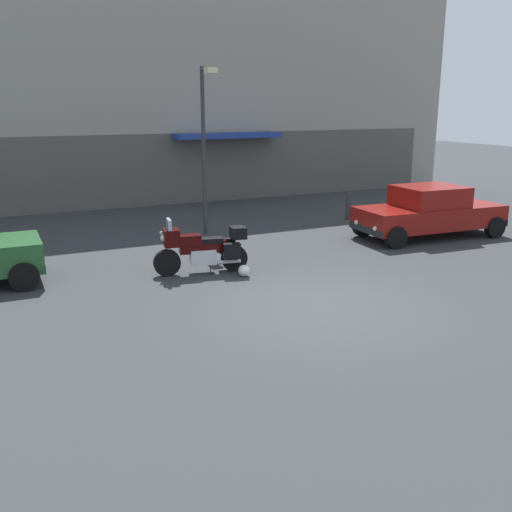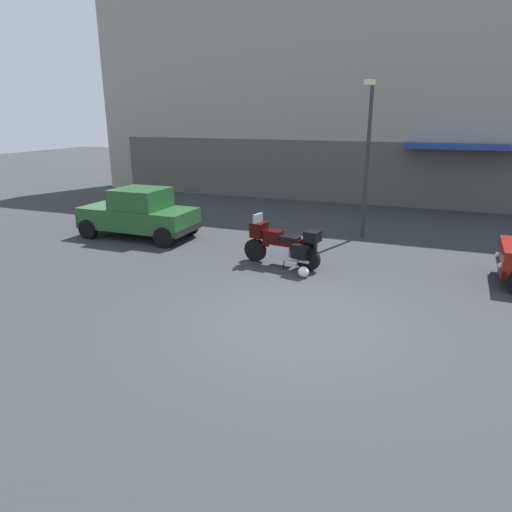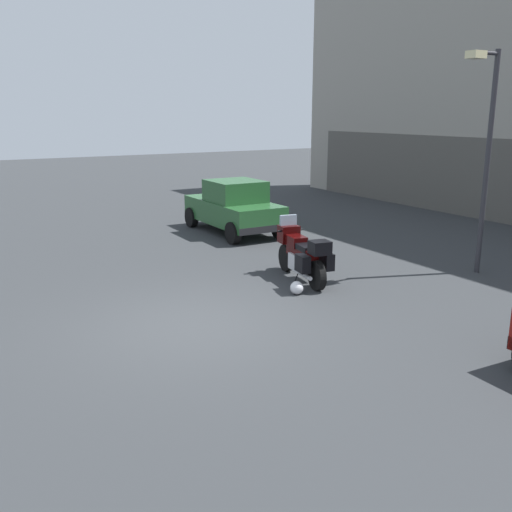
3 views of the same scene
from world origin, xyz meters
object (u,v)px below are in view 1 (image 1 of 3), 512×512
at_px(helmet, 244,271).
at_px(streetlamp_curbside, 205,136).
at_px(motorcycle, 203,248).
at_px(bollard_curbside, 348,204).
at_px(car_sedan_far, 429,212).

relative_size(helmet, streetlamp_curbside, 0.06).
bearing_deg(streetlamp_curbside, motorcycle, -111.91).
height_order(motorcycle, streetlamp_curbside, streetlamp_curbside).
height_order(helmet, bollard_curbside, bollard_curbside).
height_order(streetlamp_curbside, bollard_curbside, streetlamp_curbside).
height_order(motorcycle, car_sedan_far, car_sedan_far).
distance_m(car_sedan_far, bollard_curbside, 3.47).
xyz_separation_m(car_sedan_far, bollard_curbside, (-0.61, 3.41, -0.26)).
relative_size(helmet, car_sedan_far, 0.06).
distance_m(helmet, car_sedan_far, 6.93).
bearing_deg(car_sedan_far, bollard_curbside, -77.12).
bearing_deg(helmet, car_sedan_far, 11.63).
xyz_separation_m(motorcycle, bollard_curbside, (6.92, 4.14, -0.10)).
height_order(car_sedan_far, streetlamp_curbside, streetlamp_curbside).
xyz_separation_m(helmet, streetlamp_curbside, (0.77, 4.49, 2.88)).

